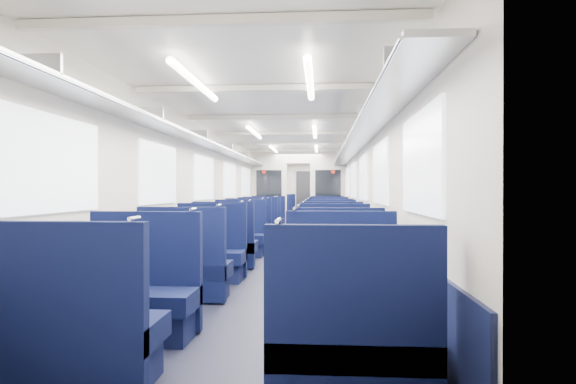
# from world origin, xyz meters

# --- Properties ---
(floor) EXTENTS (2.80, 18.00, 0.01)m
(floor) POSITION_xyz_m (0.00, 0.00, 0.00)
(floor) COLOR black
(floor) RESTS_ON ground
(ceiling) EXTENTS (2.80, 18.00, 0.01)m
(ceiling) POSITION_xyz_m (0.00, 0.00, 2.35)
(ceiling) COLOR white
(ceiling) RESTS_ON wall_left
(wall_left) EXTENTS (0.02, 18.00, 2.35)m
(wall_left) POSITION_xyz_m (-1.40, 0.00, 1.18)
(wall_left) COLOR beige
(wall_left) RESTS_ON floor
(dado_left) EXTENTS (0.03, 17.90, 0.70)m
(dado_left) POSITION_xyz_m (-1.39, 0.00, 0.35)
(dado_left) COLOR black
(dado_left) RESTS_ON floor
(wall_right) EXTENTS (0.02, 18.00, 2.35)m
(wall_right) POSITION_xyz_m (1.40, 0.00, 1.18)
(wall_right) COLOR beige
(wall_right) RESTS_ON floor
(dado_right) EXTENTS (0.03, 17.90, 0.70)m
(dado_right) POSITION_xyz_m (1.39, 0.00, 0.35)
(dado_right) COLOR black
(dado_right) RESTS_ON floor
(wall_far) EXTENTS (2.80, 0.02, 2.35)m
(wall_far) POSITION_xyz_m (0.00, 9.00, 1.18)
(wall_far) COLOR beige
(wall_far) RESTS_ON floor
(luggage_rack_left) EXTENTS (0.36, 17.40, 0.18)m
(luggage_rack_left) POSITION_xyz_m (-1.21, 0.00, 1.97)
(luggage_rack_left) COLOR #B2B5BA
(luggage_rack_left) RESTS_ON wall_left
(luggage_rack_right) EXTENTS (0.36, 17.40, 0.18)m
(luggage_rack_right) POSITION_xyz_m (1.21, 0.00, 1.97)
(luggage_rack_right) COLOR #B2B5BA
(luggage_rack_right) RESTS_ON wall_right
(windows) EXTENTS (2.78, 15.60, 0.75)m
(windows) POSITION_xyz_m (0.00, -0.46, 1.42)
(windows) COLOR white
(windows) RESTS_ON wall_left
(ceiling_fittings) EXTENTS (2.70, 16.06, 0.11)m
(ceiling_fittings) POSITION_xyz_m (0.00, -0.26, 2.29)
(ceiling_fittings) COLOR beige
(ceiling_fittings) RESTS_ON ceiling
(end_door) EXTENTS (0.75, 0.06, 2.00)m
(end_door) POSITION_xyz_m (0.00, 8.94, 1.00)
(end_door) COLOR black
(end_door) RESTS_ON floor
(bulkhead) EXTENTS (2.80, 0.10, 2.35)m
(bulkhead) POSITION_xyz_m (-0.00, 2.89, 1.23)
(bulkhead) COLOR beige
(bulkhead) RESTS_ON floor
(seat_0) EXTENTS (0.95, 0.53, 1.07)m
(seat_0) POSITION_xyz_m (-0.83, -8.20, 0.33)
(seat_0) COLOR #0C133B
(seat_0) RESTS_ON floor
(seat_1) EXTENTS (0.95, 0.53, 1.07)m
(seat_1) POSITION_xyz_m (0.83, -8.34, 0.33)
(seat_1) COLOR #0C133B
(seat_1) RESTS_ON floor
(seat_2) EXTENTS (0.95, 0.53, 1.07)m
(seat_2) POSITION_xyz_m (-0.83, -7.21, 0.33)
(seat_2) COLOR #0C133B
(seat_2) RESTS_ON floor
(seat_3) EXTENTS (0.95, 0.53, 1.07)m
(seat_3) POSITION_xyz_m (0.83, -7.02, 0.33)
(seat_3) COLOR #0C133B
(seat_3) RESTS_ON floor
(seat_4) EXTENTS (0.95, 0.53, 1.07)m
(seat_4) POSITION_xyz_m (-0.83, -5.93, 0.33)
(seat_4) COLOR #0C133B
(seat_4) RESTS_ON floor
(seat_5) EXTENTS (0.95, 0.53, 1.07)m
(seat_5) POSITION_xyz_m (0.83, -6.02, 0.33)
(seat_5) COLOR #0C133B
(seat_5) RESTS_ON floor
(seat_6) EXTENTS (0.95, 0.53, 1.07)m
(seat_6) POSITION_xyz_m (-0.83, -4.78, 0.33)
(seat_6) COLOR #0C133B
(seat_6) RESTS_ON floor
(seat_7) EXTENTS (0.95, 0.53, 1.07)m
(seat_7) POSITION_xyz_m (0.83, -4.87, 0.33)
(seat_7) COLOR #0C133B
(seat_7) RESTS_ON floor
(seat_8) EXTENTS (0.95, 0.53, 1.07)m
(seat_8) POSITION_xyz_m (-0.83, -3.79, 0.33)
(seat_8) COLOR #0C133B
(seat_8) RESTS_ON floor
(seat_9) EXTENTS (0.95, 0.53, 1.07)m
(seat_9) POSITION_xyz_m (0.83, -3.59, 0.33)
(seat_9) COLOR #0C133B
(seat_9) RESTS_ON floor
(seat_10) EXTENTS (0.95, 0.53, 1.07)m
(seat_10) POSITION_xyz_m (-0.83, -2.48, 0.33)
(seat_10) COLOR #0C133B
(seat_10) RESTS_ON floor
(seat_11) EXTENTS (0.95, 0.53, 1.07)m
(seat_11) POSITION_xyz_m (0.83, -2.46, 0.33)
(seat_11) COLOR #0C133B
(seat_11) RESTS_ON floor
(seat_12) EXTENTS (0.95, 0.53, 1.07)m
(seat_12) POSITION_xyz_m (-0.83, -1.28, 0.33)
(seat_12) COLOR #0C133B
(seat_12) RESTS_ON floor
(seat_13) EXTENTS (0.95, 0.53, 1.07)m
(seat_13) POSITION_xyz_m (0.83, -1.45, 0.33)
(seat_13) COLOR #0C133B
(seat_13) RESTS_ON floor
(seat_14) EXTENTS (0.95, 0.53, 1.07)m
(seat_14) POSITION_xyz_m (-0.83, -0.13, 0.33)
(seat_14) COLOR #0C133B
(seat_14) RESTS_ON floor
(seat_15) EXTENTS (0.95, 0.53, 1.07)m
(seat_15) POSITION_xyz_m (0.83, -0.13, 0.33)
(seat_15) COLOR #0C133B
(seat_15) RESTS_ON floor
(seat_16) EXTENTS (0.95, 0.53, 1.07)m
(seat_16) POSITION_xyz_m (-0.83, 0.83, 0.33)
(seat_16) COLOR #0C133B
(seat_16) RESTS_ON floor
(seat_17) EXTENTS (0.95, 0.53, 1.07)m
(seat_17) POSITION_xyz_m (0.83, 0.96, 0.33)
(seat_17) COLOR #0C133B
(seat_17) RESTS_ON floor
(seat_18) EXTENTS (0.95, 0.53, 1.07)m
(seat_18) POSITION_xyz_m (-0.83, 2.19, 0.33)
(seat_18) COLOR #0C133B
(seat_18) RESTS_ON floor
(seat_19) EXTENTS (0.95, 0.53, 1.07)m
(seat_19) POSITION_xyz_m (0.83, 2.03, 0.33)
(seat_19) COLOR #0C133B
(seat_19) RESTS_ON floor
(seat_20) EXTENTS (0.95, 0.53, 1.07)m
(seat_20) POSITION_xyz_m (-0.83, 4.03, 0.33)
(seat_20) COLOR #0C133B
(seat_20) RESTS_ON floor
(seat_21) EXTENTS (0.95, 0.53, 1.07)m
(seat_21) POSITION_xyz_m (0.83, 4.02, 0.33)
(seat_21) COLOR #0C133B
(seat_21) RESTS_ON floor
(seat_22) EXTENTS (0.95, 0.53, 1.07)m
(seat_22) POSITION_xyz_m (-0.83, 5.16, 0.33)
(seat_22) COLOR #0C133B
(seat_22) RESTS_ON floor
(seat_23) EXTENTS (0.95, 0.53, 1.07)m
(seat_23) POSITION_xyz_m (0.83, 5.23, 0.33)
(seat_23) COLOR #0C133B
(seat_23) RESTS_ON floor
(seat_24) EXTENTS (0.95, 0.53, 1.07)m
(seat_24) POSITION_xyz_m (-0.83, 6.51, 0.33)
(seat_24) COLOR #0C133B
(seat_24) RESTS_ON floor
(seat_25) EXTENTS (0.95, 0.53, 1.07)m
(seat_25) POSITION_xyz_m (0.83, 6.35, 0.33)
(seat_25) COLOR #0C133B
(seat_25) RESTS_ON floor
(seat_26) EXTENTS (0.95, 0.53, 1.07)m
(seat_26) POSITION_xyz_m (-0.83, 7.57, 0.33)
(seat_26) COLOR #0C133B
(seat_26) RESTS_ON floor
(seat_27) EXTENTS (0.95, 0.53, 1.07)m
(seat_27) POSITION_xyz_m (0.83, 7.67, 0.33)
(seat_27) COLOR #0C133B
(seat_27) RESTS_ON floor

